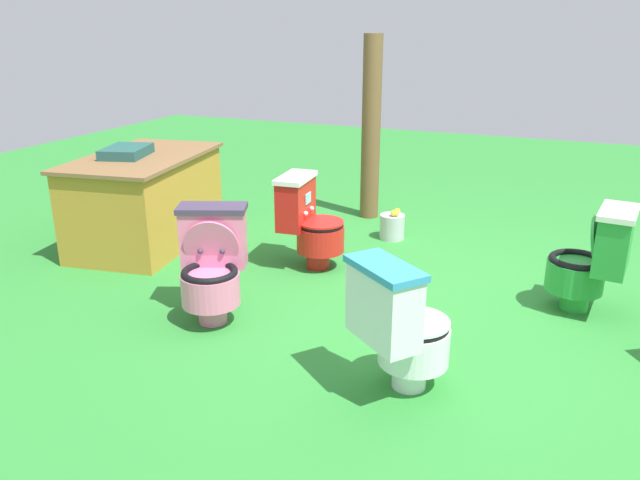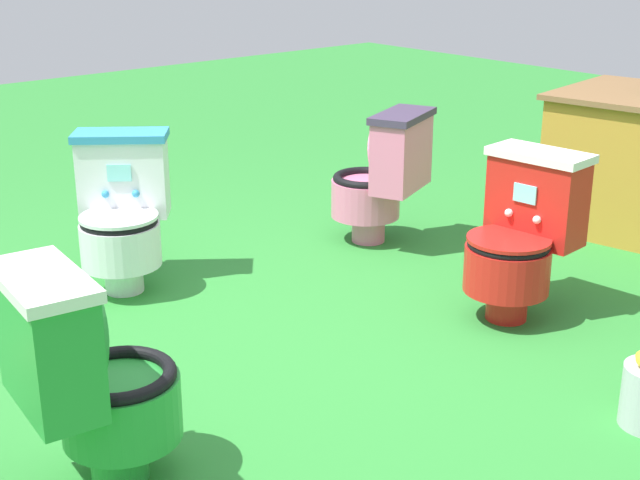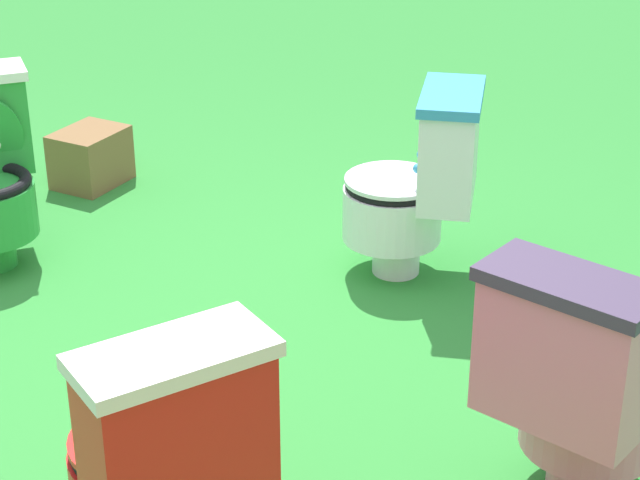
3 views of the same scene
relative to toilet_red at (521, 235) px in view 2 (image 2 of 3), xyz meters
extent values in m
plane|color=#2D8433|center=(-0.31, -0.96, -0.37)|extent=(14.00, 14.00, 0.00)
cylinder|color=red|center=(0.01, -0.07, -0.30)|extent=(0.20, 0.20, 0.14)
cylinder|color=red|center=(0.01, -0.09, -0.13)|extent=(0.40, 0.40, 0.20)
torus|color=black|center=(0.01, -0.09, -0.02)|extent=(0.38, 0.38, 0.04)
cylinder|color=white|center=(0.01, -0.09, -0.07)|extent=(0.26, 0.26, 0.01)
cube|color=red|center=(-0.01, 0.11, 0.14)|extent=(0.43, 0.23, 0.37)
cube|color=white|center=(-0.01, 0.11, 0.34)|extent=(0.45, 0.25, 0.04)
cube|color=#8CE0E5|center=(0.00, 0.01, 0.19)|extent=(0.11, 0.02, 0.08)
cylinder|color=red|center=(0.01, -0.09, 0.00)|extent=(0.39, 0.39, 0.02)
sphere|color=white|center=(0.07, 0.01, 0.09)|extent=(0.04, 0.04, 0.04)
sphere|color=white|center=(-0.07, 0.00, 0.09)|extent=(0.04, 0.04, 0.04)
cylinder|color=green|center=(-0.02, -1.95, -0.30)|extent=(0.20, 0.20, 0.14)
cylinder|color=green|center=(-0.02, -1.93, -0.13)|extent=(0.41, 0.41, 0.20)
torus|color=black|center=(-0.02, -1.93, -0.02)|extent=(0.39, 0.39, 0.04)
cylinder|color=white|center=(-0.02, -1.93, -0.07)|extent=(0.27, 0.27, 0.01)
cube|color=green|center=(-0.04, -2.13, 0.14)|extent=(0.43, 0.24, 0.37)
cube|color=white|center=(-0.04, -2.13, 0.34)|extent=(0.46, 0.26, 0.04)
cube|color=#8CE0E5|center=(-0.03, -2.03, 0.19)|extent=(0.11, 0.02, 0.08)
cylinder|color=green|center=(-0.03, -2.03, 0.12)|extent=(0.36, 0.13, 0.35)
sphere|color=white|center=(-0.10, -2.02, 0.09)|extent=(0.04, 0.04, 0.04)
sphere|color=white|center=(0.04, -2.03, 0.09)|extent=(0.04, 0.04, 0.04)
cylinder|color=white|center=(-1.37, -1.19, -0.30)|extent=(0.25, 0.25, 0.14)
cylinder|color=white|center=(-1.35, -1.20, -0.13)|extent=(0.52, 0.52, 0.20)
torus|color=black|center=(-1.35, -1.20, -0.02)|extent=(0.50, 0.50, 0.04)
cylinder|color=#338CBF|center=(-1.35, -1.20, -0.07)|extent=(0.34, 0.34, 0.01)
cube|color=white|center=(-1.51, -1.08, 0.14)|extent=(0.40, 0.44, 0.37)
cube|color=#338CBF|center=(-1.51, -1.08, 0.34)|extent=(0.44, 0.47, 0.04)
cube|color=#8CE0E5|center=(-1.43, -1.14, 0.19)|extent=(0.07, 0.09, 0.08)
cylinder|color=white|center=(-1.35, -1.20, 0.00)|extent=(0.51, 0.51, 0.02)
sphere|color=#338CBF|center=(-1.38, -1.09, 0.09)|extent=(0.04, 0.04, 0.04)
sphere|color=#338CBF|center=(-1.47, -1.20, 0.09)|extent=(0.04, 0.04, 0.04)
cylinder|color=pink|center=(-1.13, 0.17, -0.30)|extent=(0.24, 0.24, 0.14)
cylinder|color=pink|center=(-1.15, 0.17, -0.13)|extent=(0.48, 0.48, 0.20)
torus|color=black|center=(-1.15, 0.17, -0.02)|extent=(0.46, 0.46, 0.04)
cylinder|color=#3F334C|center=(-1.15, 0.17, -0.07)|extent=(0.31, 0.31, 0.01)
cube|color=pink|center=(-0.97, 0.24, 0.14)|extent=(0.33, 0.45, 0.37)
cube|color=#3F334C|center=(-0.97, 0.24, 0.34)|extent=(0.36, 0.48, 0.04)
cube|color=#8CE0E5|center=(-1.06, 0.20, 0.19)|extent=(0.05, 0.10, 0.08)
cylinder|color=pink|center=(-1.06, 0.20, 0.12)|extent=(0.22, 0.36, 0.35)
sphere|color=#3F334C|center=(-1.04, 0.14, 0.09)|extent=(0.04, 0.04, 0.04)
sphere|color=#3F334C|center=(-1.09, 0.27, 0.09)|extent=(0.04, 0.04, 0.04)
camera|label=1|loc=(-4.19, -1.89, 1.46)|focal=35.08mm
camera|label=2|loc=(2.25, -3.07, 1.29)|focal=50.96mm
camera|label=3|loc=(0.66, 2.07, 1.58)|focal=63.17mm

